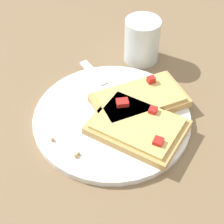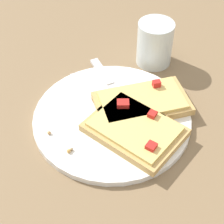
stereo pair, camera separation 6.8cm
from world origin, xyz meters
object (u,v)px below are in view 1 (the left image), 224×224
(pizza_slice_main, at_px, (138,126))
(pizza_slice_corner, at_px, (139,99))
(plate, at_px, (112,118))
(knife, at_px, (107,88))
(drinking_glass, at_px, (142,40))
(fork, at_px, (92,111))

(pizza_slice_main, bearing_deg, pizza_slice_corner, 115.26)
(plate, distance_m, pizza_slice_corner, 0.06)
(plate, xyz_separation_m, pizza_slice_corner, (-0.01, 0.06, 0.02))
(knife, bearing_deg, drinking_glass, 114.17)
(fork, xyz_separation_m, knife, (-0.04, 0.05, 0.00))
(plate, distance_m, drinking_glass, 0.20)
(pizza_slice_main, bearing_deg, fork, -177.53)
(pizza_slice_main, xyz_separation_m, pizza_slice_corner, (-0.06, 0.04, 0.00))
(plate, distance_m, fork, 0.04)
(knife, distance_m, pizza_slice_corner, 0.07)
(plate, distance_m, pizza_slice_main, 0.06)
(fork, distance_m, pizza_slice_corner, 0.09)
(pizza_slice_main, bearing_deg, knife, 147.41)
(fork, bearing_deg, plate, 43.37)
(knife, relative_size, drinking_glass, 2.41)
(fork, distance_m, drinking_glass, 0.21)
(plate, relative_size, knife, 1.27)
(fork, xyz_separation_m, pizza_slice_main, (0.08, 0.05, 0.01))
(pizza_slice_corner, bearing_deg, fork, 171.09)
(fork, height_order, knife, knife)
(pizza_slice_main, bearing_deg, drinking_glass, 115.96)
(plate, bearing_deg, drinking_glass, 134.19)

